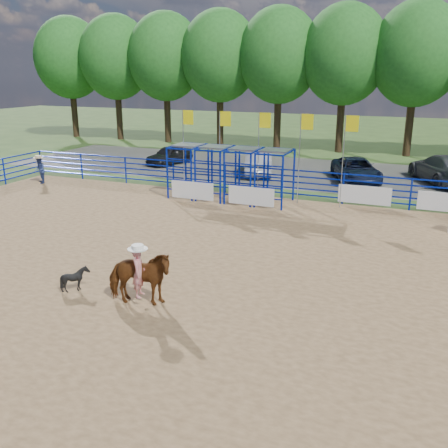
{
  "coord_description": "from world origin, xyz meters",
  "views": [
    {
      "loc": [
        6.52,
        -13.3,
        6.06
      ],
      "look_at": [
        0.64,
        1.0,
        1.3
      ],
      "focal_mm": 40.0,
      "sensor_mm": 36.0,
      "label": 1
    }
  ],
  "objects_px": {
    "calf": "(75,279)",
    "car_c": "(356,170)",
    "car_b": "(258,162)",
    "horse_and_rider": "(139,275)",
    "spectator_cowboy": "(40,170)",
    "car_a": "(170,155)",
    "car_d": "(443,169)"
  },
  "relations": [
    {
      "from": "car_c",
      "to": "car_d",
      "type": "bearing_deg",
      "value": -1.47
    },
    {
      "from": "car_a",
      "to": "car_c",
      "type": "relative_size",
      "value": 0.77
    },
    {
      "from": "horse_and_rider",
      "to": "spectator_cowboy",
      "type": "height_order",
      "value": "horse_and_rider"
    },
    {
      "from": "calf",
      "to": "spectator_cowboy",
      "type": "height_order",
      "value": "spectator_cowboy"
    },
    {
      "from": "car_a",
      "to": "car_c",
      "type": "xyz_separation_m",
      "value": [
        12.45,
        -0.91,
        0.04
      ]
    },
    {
      "from": "horse_and_rider",
      "to": "car_d",
      "type": "height_order",
      "value": "horse_and_rider"
    },
    {
      "from": "car_c",
      "to": "horse_and_rider",
      "type": "bearing_deg",
      "value": -119.79
    },
    {
      "from": "calf",
      "to": "spectator_cowboy",
      "type": "bearing_deg",
      "value": 44.05
    },
    {
      "from": "spectator_cowboy",
      "to": "car_d",
      "type": "distance_m",
      "value": 22.58
    },
    {
      "from": "spectator_cowboy",
      "to": "car_b",
      "type": "height_order",
      "value": "spectator_cowboy"
    },
    {
      "from": "car_b",
      "to": "car_c",
      "type": "relative_size",
      "value": 0.93
    },
    {
      "from": "car_a",
      "to": "horse_and_rider",
      "type": "bearing_deg",
      "value": -51.31
    },
    {
      "from": "horse_and_rider",
      "to": "calf",
      "type": "relative_size",
      "value": 3.26
    },
    {
      "from": "car_b",
      "to": "calf",
      "type": "bearing_deg",
      "value": 73.61
    },
    {
      "from": "car_a",
      "to": "spectator_cowboy",
      "type": "bearing_deg",
      "value": -102.28
    },
    {
      "from": "car_a",
      "to": "car_d",
      "type": "distance_m",
      "value": 17.04
    },
    {
      "from": "car_b",
      "to": "car_a",
      "type": "bearing_deg",
      "value": -26.91
    },
    {
      "from": "car_a",
      "to": "car_b",
      "type": "relative_size",
      "value": 0.83
    },
    {
      "from": "horse_and_rider",
      "to": "car_c",
      "type": "bearing_deg",
      "value": 80.45
    },
    {
      "from": "calf",
      "to": "car_d",
      "type": "relative_size",
      "value": 0.13
    },
    {
      "from": "horse_and_rider",
      "to": "car_d",
      "type": "xyz_separation_m",
      "value": [
        7.63,
        19.75,
        -0.08
      ]
    },
    {
      "from": "car_b",
      "to": "car_c",
      "type": "height_order",
      "value": "car_b"
    },
    {
      "from": "spectator_cowboy",
      "to": "car_d",
      "type": "relative_size",
      "value": 0.28
    },
    {
      "from": "calf",
      "to": "car_c",
      "type": "bearing_deg",
      "value": -17.29
    },
    {
      "from": "horse_and_rider",
      "to": "car_a",
      "type": "relative_size",
      "value": 0.65
    },
    {
      "from": "horse_and_rider",
      "to": "car_b",
      "type": "height_order",
      "value": "horse_and_rider"
    },
    {
      "from": "car_a",
      "to": "car_b",
      "type": "bearing_deg",
      "value": 3.78
    },
    {
      "from": "car_a",
      "to": "car_c",
      "type": "distance_m",
      "value": 12.49
    },
    {
      "from": "spectator_cowboy",
      "to": "car_b",
      "type": "relative_size",
      "value": 0.35
    },
    {
      "from": "spectator_cowboy",
      "to": "car_b",
      "type": "distance_m",
      "value": 12.64
    },
    {
      "from": "horse_and_rider",
      "to": "car_a",
      "type": "xyz_separation_m",
      "value": [
        -9.39,
        19.11,
        -0.25
      ]
    },
    {
      "from": "spectator_cowboy",
      "to": "car_c",
      "type": "bearing_deg",
      "value": 24.09
    }
  ]
}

